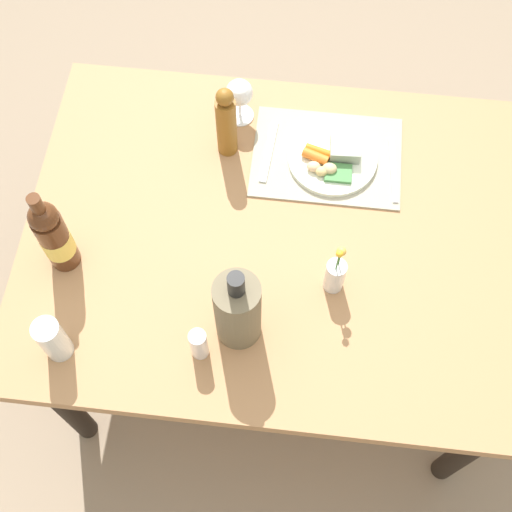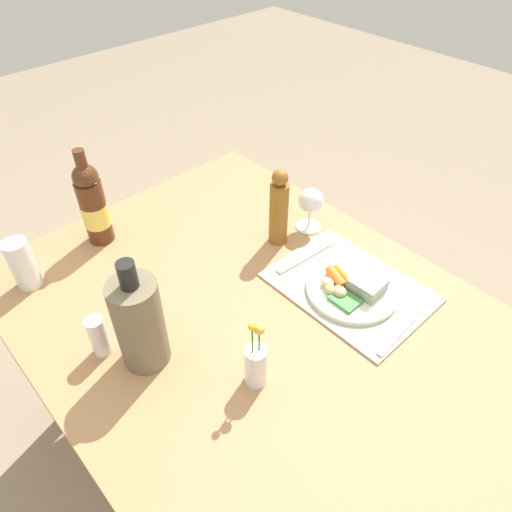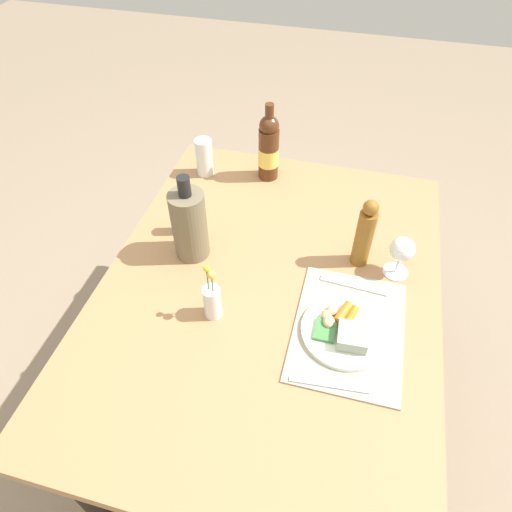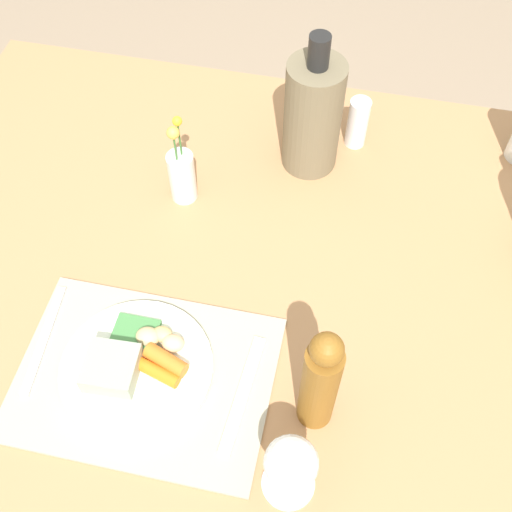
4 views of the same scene
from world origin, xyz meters
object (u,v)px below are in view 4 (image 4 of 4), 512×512
at_px(fork, 44,339).
at_px(dining_table, 241,286).
at_px(flower_vase, 182,174).
at_px(wine_glass, 291,464).
at_px(knife, 243,393).
at_px(pepper_mill, 320,382).
at_px(salt_shaker, 358,123).
at_px(cooler_bottle, 313,115).
at_px(dinner_plate, 135,365).

bearing_deg(fork, dining_table, 33.59).
bearing_deg(fork, flower_vase, 63.46).
bearing_deg(fork, wine_glass, -22.75).
bearing_deg(wine_glass, fork, 161.87).
xyz_separation_m(dining_table, wine_glass, (0.15, -0.35, 0.17)).
xyz_separation_m(fork, flower_vase, (0.14, 0.34, 0.05)).
bearing_deg(knife, flower_vase, 122.10).
xyz_separation_m(dining_table, pepper_mill, (0.17, -0.24, 0.19)).
distance_m(fork, wine_glass, 0.45).
distance_m(knife, salt_shaker, 0.58).
bearing_deg(fork, cooler_bottle, 49.21).
bearing_deg(dinner_plate, wine_glass, -24.73).
relative_size(dinner_plate, salt_shaker, 2.24).
height_order(salt_shaker, cooler_bottle, cooler_bottle).
bearing_deg(dining_table, salt_shaker, 64.42).
bearing_deg(wine_glass, dining_table, 112.89).
distance_m(wine_glass, salt_shaker, 0.69).
height_order(dining_table, knife, knife).
relative_size(dining_table, fork, 6.68).
bearing_deg(dinner_plate, dining_table, 64.07).
distance_m(wine_glass, cooler_bottle, 0.62).
bearing_deg(salt_shaker, fork, -128.36).
relative_size(wine_glass, cooler_bottle, 0.47).
relative_size(knife, cooler_bottle, 0.68).
bearing_deg(dining_table, fork, -141.78).
xyz_separation_m(dining_table, dinner_plate, (-0.11, -0.23, 0.10)).
bearing_deg(pepper_mill, dinner_plate, 178.06).
relative_size(knife, flower_vase, 1.02).
xyz_separation_m(fork, pepper_mill, (0.44, -0.03, 0.10)).
xyz_separation_m(knife, wine_glass, (0.09, -0.12, 0.08)).
height_order(pepper_mill, cooler_bottle, cooler_bottle).
bearing_deg(cooler_bottle, fork, -126.17).
xyz_separation_m(dinner_plate, knife, (0.17, -0.01, -0.01)).
bearing_deg(wine_glass, salt_shaker, 89.31).
distance_m(salt_shaker, cooler_bottle, 0.12).
xyz_separation_m(knife, pepper_mill, (0.11, -0.00, 0.10)).
bearing_deg(dining_table, wine_glass, -67.11).
relative_size(dining_table, salt_shaker, 12.30).
relative_size(fork, flower_vase, 1.02).
distance_m(dinner_plate, wine_glass, 0.30).
relative_size(wine_glass, salt_shaker, 1.27).
height_order(wine_glass, flower_vase, flower_vase).
distance_m(fork, salt_shaker, 0.70).
bearing_deg(dining_table, pepper_mill, -55.18).
height_order(knife, flower_vase, flower_vase).
height_order(dinner_plate, salt_shaker, salt_shaker).
relative_size(knife, wine_glass, 1.45).
xyz_separation_m(fork, salt_shaker, (0.43, 0.55, 0.04)).
height_order(fork, wine_glass, wine_glass).
xyz_separation_m(knife, flower_vase, (-0.19, 0.36, 0.05)).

